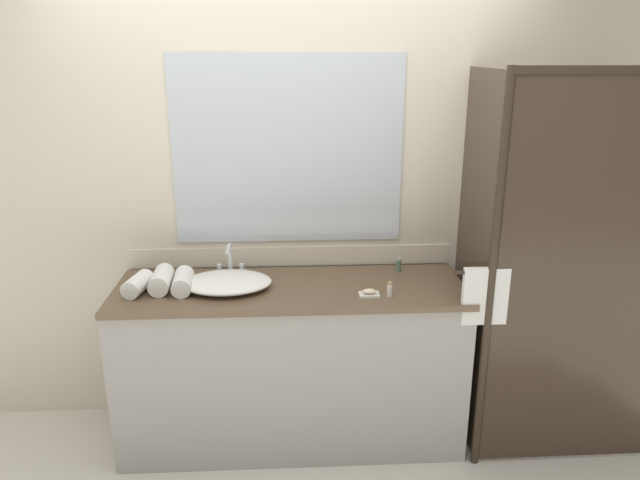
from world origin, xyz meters
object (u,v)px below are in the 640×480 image
(amenity_bottle_conditioner, at_px, (399,265))
(amenity_bottle_lotion, at_px, (390,290))
(sink_basin, at_px, (228,282))
(soap_dish, at_px, (370,293))
(rolled_towel_far_edge, at_px, (183,282))
(faucet, at_px, (231,264))
(rolled_towel_middle, at_px, (162,280))
(rolled_towel_near_edge, at_px, (138,284))

(amenity_bottle_conditioner, bearing_deg, amenity_bottle_lotion, -107.40)
(sink_basin, height_order, soap_dish, sink_basin)
(soap_dish, height_order, rolled_towel_far_edge, rolled_towel_far_edge)
(amenity_bottle_lotion, xyz_separation_m, amenity_bottle_conditioner, (0.11, 0.34, 0.00))
(faucet, relative_size, rolled_towel_middle, 0.80)
(faucet, height_order, rolled_towel_middle, faucet)
(soap_dish, relative_size, rolled_towel_far_edge, 0.46)
(sink_basin, bearing_deg, rolled_towel_far_edge, -175.06)
(amenity_bottle_conditioner, bearing_deg, sink_basin, -168.26)
(amenity_bottle_conditioner, distance_m, rolled_towel_far_edge, 1.15)
(amenity_bottle_lotion, bearing_deg, sink_basin, 169.40)
(faucet, height_order, rolled_towel_near_edge, faucet)
(faucet, height_order, amenity_bottle_conditioner, faucet)
(rolled_towel_near_edge, distance_m, rolled_towel_middle, 0.12)
(rolled_towel_far_edge, bearing_deg, rolled_towel_near_edge, -175.71)
(amenity_bottle_lotion, distance_m, amenity_bottle_conditioner, 0.36)
(soap_dish, xyz_separation_m, amenity_bottle_lotion, (0.10, -0.02, 0.02))
(faucet, distance_m, soap_dish, 0.78)
(amenity_bottle_conditioner, bearing_deg, rolled_towel_middle, -171.44)
(soap_dish, bearing_deg, rolled_towel_near_edge, 174.98)
(rolled_towel_middle, bearing_deg, rolled_towel_near_edge, -160.68)
(sink_basin, distance_m, rolled_towel_near_edge, 0.44)
(soap_dish, xyz_separation_m, rolled_towel_near_edge, (-1.15, 0.10, 0.03))
(amenity_bottle_conditioner, relative_size, rolled_towel_middle, 0.36)
(amenity_bottle_lotion, height_order, rolled_towel_middle, rolled_towel_middle)
(sink_basin, relative_size, rolled_towel_near_edge, 2.37)
(sink_basin, relative_size, amenity_bottle_conditioner, 5.71)
(amenity_bottle_conditioner, height_order, rolled_towel_middle, rolled_towel_middle)
(sink_basin, distance_m, soap_dish, 0.72)
(faucet, relative_size, rolled_towel_near_edge, 0.92)
(amenity_bottle_conditioner, relative_size, rolled_towel_near_edge, 0.42)
(sink_basin, relative_size, rolled_towel_far_edge, 2.08)
(amenity_bottle_lotion, height_order, rolled_towel_far_edge, rolled_towel_far_edge)
(faucet, bearing_deg, rolled_towel_near_edge, -152.73)
(amenity_bottle_lotion, bearing_deg, soap_dish, 171.12)
(faucet, distance_m, amenity_bottle_conditioner, 0.92)
(rolled_towel_far_edge, bearing_deg, soap_dish, -7.20)
(amenity_bottle_lotion, height_order, rolled_towel_near_edge, rolled_towel_near_edge)
(faucet, distance_m, rolled_towel_near_edge, 0.49)
(rolled_towel_near_edge, bearing_deg, sink_basin, 4.61)
(sink_basin, bearing_deg, soap_dish, -10.84)
(amenity_bottle_lotion, xyz_separation_m, rolled_towel_far_edge, (-1.03, 0.13, 0.01))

